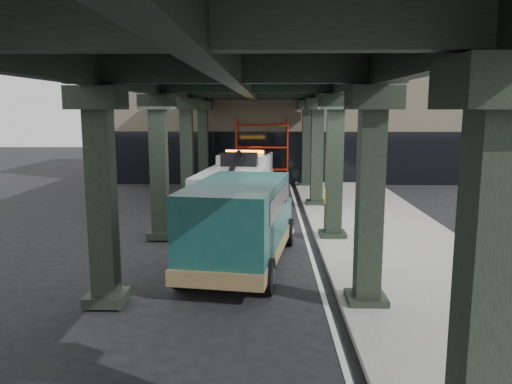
# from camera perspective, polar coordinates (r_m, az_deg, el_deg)

# --- Properties ---
(ground) EXTENTS (90.00, 90.00, 0.00)m
(ground) POSITION_cam_1_polar(r_m,az_deg,el_deg) (15.62, 0.08, -7.33)
(ground) COLOR black
(ground) RESTS_ON ground
(sidewalk) EXTENTS (5.00, 40.00, 0.15)m
(sidewalk) POSITION_cam_1_polar(r_m,az_deg,el_deg) (18.02, 14.74, -5.13)
(sidewalk) COLOR gray
(sidewalk) RESTS_ON ground
(lane_stripe) EXTENTS (0.12, 38.00, 0.01)m
(lane_stripe) POSITION_cam_1_polar(r_m,az_deg,el_deg) (17.60, 5.79, -5.44)
(lane_stripe) COLOR silver
(lane_stripe) RESTS_ON ground
(viaduct) EXTENTS (7.40, 32.00, 6.40)m
(viaduct) POSITION_cam_1_polar(r_m,az_deg,el_deg) (17.00, -1.15, 12.65)
(viaduct) COLOR black
(viaduct) RESTS_ON ground
(building) EXTENTS (22.00, 10.00, 8.00)m
(building) POSITION_cam_1_polar(r_m,az_deg,el_deg) (35.00, 4.10, 8.57)
(building) COLOR #C6B793
(building) RESTS_ON ground
(scaffolding) EXTENTS (3.08, 0.88, 4.00)m
(scaffolding) POSITION_cam_1_polar(r_m,az_deg,el_deg) (29.70, 0.68, 4.79)
(scaffolding) COLOR red
(scaffolding) RESTS_ON ground
(tow_truck) EXTENTS (3.24, 8.58, 2.75)m
(tow_truck) POSITION_cam_1_polar(r_m,az_deg,el_deg) (21.85, -2.06, 1.09)
(tow_truck) COLOR black
(tow_truck) RESTS_ON ground
(towed_van) EXTENTS (3.30, 6.52, 2.53)m
(towed_van) POSITION_cam_1_polar(r_m,az_deg,el_deg) (14.21, -1.81, -3.36)
(towed_van) COLOR #12403D
(towed_van) RESTS_ON ground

